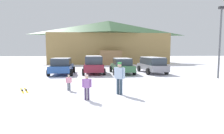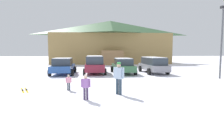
{
  "view_description": "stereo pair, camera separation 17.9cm",
  "coord_description": "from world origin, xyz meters",
  "px_view_note": "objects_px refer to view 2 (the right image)",
  "views": [
    {
      "loc": [
        0.07,
        -5.1,
        2.2
      ],
      "look_at": [
        1.09,
        5.9,
        1.23
      ],
      "focal_mm": 28.0,
      "sensor_mm": 36.0,
      "label": 1
    },
    {
      "loc": [
        0.25,
        -5.12,
        2.2
      ],
      "look_at": [
        1.09,
        5.9,
        1.23
      ],
      "focal_mm": 28.0,
      "sensor_mm": 36.0,
      "label": 2
    }
  ],
  "objects_px": {
    "parked_maroon_van": "(95,64)",
    "skier_child_in_pink_snowsuit": "(69,82)",
    "parked_green_coupe": "(123,66)",
    "skier_child_in_purple_jacket": "(86,86)",
    "ski_lodge": "(110,42)",
    "lamp_post": "(222,38)",
    "pair_of_skis": "(24,90)",
    "parked_blue_hatchback": "(63,66)",
    "skier_adult_in_blue_parka": "(119,76)",
    "parked_grey_wagon": "(153,64)"
  },
  "relations": [
    {
      "from": "parked_blue_hatchback",
      "to": "skier_adult_in_blue_parka",
      "type": "relative_size",
      "value": 2.45
    },
    {
      "from": "skier_child_in_pink_snowsuit",
      "to": "skier_adult_in_blue_parka",
      "type": "height_order",
      "value": "skier_adult_in_blue_parka"
    },
    {
      "from": "parked_maroon_van",
      "to": "parked_grey_wagon",
      "type": "height_order",
      "value": "parked_maroon_van"
    },
    {
      "from": "ski_lodge",
      "to": "parked_green_coupe",
      "type": "xyz_separation_m",
      "value": [
        0.16,
        -16.62,
        -3.32
      ]
    },
    {
      "from": "pair_of_skis",
      "to": "lamp_post",
      "type": "xyz_separation_m",
      "value": [
        14.16,
        3.36,
        3.24
      ]
    },
    {
      "from": "parked_blue_hatchback",
      "to": "parked_green_coupe",
      "type": "relative_size",
      "value": 0.9
    },
    {
      "from": "skier_child_in_pink_snowsuit",
      "to": "parked_grey_wagon",
      "type": "bearing_deg",
      "value": 46.17
    },
    {
      "from": "skier_child_in_pink_snowsuit",
      "to": "lamp_post",
      "type": "xyz_separation_m",
      "value": [
        11.64,
        3.54,
        2.76
      ]
    },
    {
      "from": "parked_green_coupe",
      "to": "skier_adult_in_blue_parka",
      "type": "bearing_deg",
      "value": -99.37
    },
    {
      "from": "skier_adult_in_blue_parka",
      "to": "pair_of_skis",
      "type": "relative_size",
      "value": 1.11
    },
    {
      "from": "pair_of_skis",
      "to": "skier_child_in_purple_jacket",
      "type": "bearing_deg",
      "value": -31.6
    },
    {
      "from": "skier_adult_in_blue_parka",
      "to": "lamp_post",
      "type": "xyz_separation_m",
      "value": [
        8.9,
        4.68,
        2.32
      ]
    },
    {
      "from": "parked_blue_hatchback",
      "to": "skier_child_in_pink_snowsuit",
      "type": "height_order",
      "value": "parked_blue_hatchback"
    },
    {
      "from": "parked_green_coupe",
      "to": "skier_child_in_purple_jacket",
      "type": "distance_m",
      "value": 10.01
    },
    {
      "from": "parked_maroon_van",
      "to": "skier_child_in_pink_snowsuit",
      "type": "relative_size",
      "value": 4.78
    },
    {
      "from": "parked_blue_hatchback",
      "to": "pair_of_skis",
      "type": "relative_size",
      "value": 2.72
    },
    {
      "from": "ski_lodge",
      "to": "parked_maroon_van",
      "type": "xyz_separation_m",
      "value": [
        -2.69,
        -16.41,
        -3.16
      ]
    },
    {
      "from": "skier_child_in_purple_jacket",
      "to": "skier_adult_in_blue_parka",
      "type": "xyz_separation_m",
      "value": [
        1.62,
        0.92,
        0.28
      ]
    },
    {
      "from": "ski_lodge",
      "to": "parked_green_coupe",
      "type": "relative_size",
      "value": 4.85
    },
    {
      "from": "parked_grey_wagon",
      "to": "lamp_post",
      "type": "distance_m",
      "value": 6.4
    },
    {
      "from": "ski_lodge",
      "to": "skier_child_in_purple_jacket",
      "type": "relative_size",
      "value": 18.84
    },
    {
      "from": "skier_adult_in_blue_parka",
      "to": "lamp_post",
      "type": "distance_m",
      "value": 10.32
    },
    {
      "from": "parked_grey_wagon",
      "to": "skier_child_in_purple_jacket",
      "type": "relative_size",
      "value": 4.08
    },
    {
      "from": "parked_blue_hatchback",
      "to": "lamp_post",
      "type": "xyz_separation_m",
      "value": [
        13.39,
        -3.76,
        2.45
      ]
    },
    {
      "from": "pair_of_skis",
      "to": "ski_lodge",
      "type": "bearing_deg",
      "value": 74.74
    },
    {
      "from": "parked_blue_hatchback",
      "to": "skier_child_in_purple_jacket",
      "type": "height_order",
      "value": "parked_blue_hatchback"
    },
    {
      "from": "parked_maroon_van",
      "to": "lamp_post",
      "type": "height_order",
      "value": "lamp_post"
    },
    {
      "from": "skier_adult_in_blue_parka",
      "to": "parked_maroon_van",
      "type": "bearing_deg",
      "value": 99.21
    },
    {
      "from": "ski_lodge",
      "to": "pair_of_skis",
      "type": "height_order",
      "value": "ski_lodge"
    },
    {
      "from": "parked_green_coupe",
      "to": "skier_child_in_purple_jacket",
      "type": "height_order",
      "value": "parked_green_coupe"
    },
    {
      "from": "parked_grey_wagon",
      "to": "lamp_post",
      "type": "bearing_deg",
      "value": -43.53
    },
    {
      "from": "parked_green_coupe",
      "to": "pair_of_skis",
      "type": "bearing_deg",
      "value": -132.5
    },
    {
      "from": "skier_child_in_purple_jacket",
      "to": "lamp_post",
      "type": "relative_size",
      "value": 0.2
    },
    {
      "from": "parked_green_coupe",
      "to": "ski_lodge",
      "type": "bearing_deg",
      "value": 90.56
    },
    {
      "from": "ski_lodge",
      "to": "parked_grey_wagon",
      "type": "xyz_separation_m",
      "value": [
        3.33,
        -16.46,
        -3.22
      ]
    },
    {
      "from": "skier_child_in_pink_snowsuit",
      "to": "pair_of_skis",
      "type": "height_order",
      "value": "skier_child_in_pink_snowsuit"
    },
    {
      "from": "skier_child_in_pink_snowsuit",
      "to": "skier_adult_in_blue_parka",
      "type": "relative_size",
      "value": 0.53
    },
    {
      "from": "parked_maroon_van",
      "to": "skier_child_in_pink_snowsuit",
      "type": "bearing_deg",
      "value": -99.66
    },
    {
      "from": "skier_child_in_pink_snowsuit",
      "to": "pair_of_skis",
      "type": "relative_size",
      "value": 0.59
    },
    {
      "from": "parked_green_coupe",
      "to": "lamp_post",
      "type": "height_order",
      "value": "lamp_post"
    },
    {
      "from": "skier_child_in_pink_snowsuit",
      "to": "lamp_post",
      "type": "relative_size",
      "value": 0.15
    },
    {
      "from": "skier_child_in_pink_snowsuit",
      "to": "ski_lodge",
      "type": "bearing_deg",
      "value": 80.58
    },
    {
      "from": "parked_blue_hatchback",
      "to": "skier_child_in_purple_jacket",
      "type": "bearing_deg",
      "value": -72.94
    },
    {
      "from": "parked_green_coupe",
      "to": "lamp_post",
      "type": "relative_size",
      "value": 0.78
    },
    {
      "from": "skier_child_in_purple_jacket",
      "to": "parked_maroon_van",
      "type": "bearing_deg",
      "value": 88.89
    },
    {
      "from": "ski_lodge",
      "to": "skier_child_in_purple_jacket",
      "type": "height_order",
      "value": "ski_lodge"
    },
    {
      "from": "ski_lodge",
      "to": "parked_maroon_van",
      "type": "distance_m",
      "value": 16.93
    },
    {
      "from": "parked_grey_wagon",
      "to": "lamp_post",
      "type": "height_order",
      "value": "lamp_post"
    },
    {
      "from": "skier_child_in_purple_jacket",
      "to": "lamp_post",
      "type": "xyz_separation_m",
      "value": [
        10.52,
        5.6,
        2.6
      ]
    },
    {
      "from": "parked_maroon_van",
      "to": "parked_blue_hatchback",
      "type": "bearing_deg",
      "value": -173.0
    }
  ]
}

